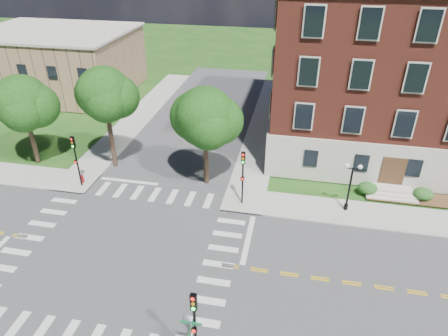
% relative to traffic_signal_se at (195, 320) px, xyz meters
% --- Properties ---
extents(ground, '(160.00, 160.00, 0.00)m').
position_rel_traffic_signal_se_xyz_m(ground, '(-7.52, 7.16, -3.19)').
color(ground, '#1A4914').
rests_on(ground, ground).
extents(road_ew, '(90.00, 12.00, 0.01)m').
position_rel_traffic_signal_se_xyz_m(road_ew, '(-7.52, 7.16, -3.18)').
color(road_ew, '#3D3D3F').
rests_on(road_ew, ground).
extents(road_ns, '(12.00, 90.00, 0.01)m').
position_rel_traffic_signal_se_xyz_m(road_ns, '(-7.52, 7.16, -3.18)').
color(road_ns, '#3D3D3F').
rests_on(road_ns, ground).
extents(sidewalk_ne, '(34.00, 34.00, 0.12)m').
position_rel_traffic_signal_se_xyz_m(sidewalk_ne, '(7.85, 22.53, -3.13)').
color(sidewalk_ne, '#9E9B93').
rests_on(sidewalk_ne, ground).
extents(sidewalk_nw, '(34.00, 34.00, 0.12)m').
position_rel_traffic_signal_se_xyz_m(sidewalk_nw, '(-22.90, 22.53, -3.13)').
color(sidewalk_nw, '#9E9B93').
rests_on(sidewalk_nw, ground).
extents(crosswalk_east, '(2.20, 10.20, 0.02)m').
position_rel_traffic_signal_se_xyz_m(crosswalk_east, '(-0.32, 7.16, -3.19)').
color(crosswalk_east, silver).
rests_on(crosswalk_east, ground).
extents(stop_bar_east, '(0.40, 5.50, 0.00)m').
position_rel_traffic_signal_se_xyz_m(stop_bar_east, '(1.28, 10.16, -3.19)').
color(stop_bar_east, silver).
rests_on(stop_bar_east, ground).
extents(main_building, '(30.60, 22.40, 16.50)m').
position_rel_traffic_signal_se_xyz_m(main_building, '(16.48, 29.15, 5.15)').
color(main_building, beige).
rests_on(main_building, ground).
extents(secondary_building, '(20.40, 15.40, 8.30)m').
position_rel_traffic_signal_se_xyz_m(secondary_building, '(-29.52, 37.16, 1.09)').
color(secondary_building, '#A17C59').
rests_on(secondary_building, ground).
extents(tree_b, '(5.06, 5.06, 8.69)m').
position_rel_traffic_signal_se_xyz_m(tree_b, '(-20.75, 17.50, 3.07)').
color(tree_b, '#312518').
rests_on(tree_b, ground).
extents(tree_c, '(4.79, 4.79, 9.68)m').
position_rel_traffic_signal_se_xyz_m(tree_c, '(-12.95, 18.34, 4.18)').
color(tree_c, '#312518').
rests_on(tree_c, ground).
extents(tree_d, '(5.11, 5.11, 8.87)m').
position_rel_traffic_signal_se_xyz_m(tree_d, '(-3.56, 17.16, 3.23)').
color(tree_d, '#312518').
rests_on(tree_d, ground).
extents(traffic_signal_se, '(0.33, 0.36, 4.80)m').
position_rel_traffic_signal_se_xyz_m(traffic_signal_se, '(0.00, 0.00, 0.00)').
color(traffic_signal_se, black).
rests_on(traffic_signal_se, ground).
extents(traffic_signal_ne, '(0.36, 0.42, 4.80)m').
position_rel_traffic_signal_se_xyz_m(traffic_signal_ne, '(0.12, 14.45, 0.00)').
color(traffic_signal_ne, black).
rests_on(traffic_signal_ne, ground).
extents(traffic_signal_nw, '(0.36, 0.41, 4.80)m').
position_rel_traffic_signal_se_xyz_m(traffic_signal_nw, '(-14.36, 14.35, 0.00)').
color(traffic_signal_nw, black).
rests_on(traffic_signal_nw, ground).
extents(twin_lamp_west, '(1.36, 0.36, 4.23)m').
position_rel_traffic_signal_se_xyz_m(twin_lamp_west, '(8.56, 15.24, -0.66)').
color(twin_lamp_west, black).
rests_on(twin_lamp_west, ground).
extents(street_sign_pole, '(1.10, 1.10, 3.10)m').
position_rel_traffic_signal_se_xyz_m(street_sign_pole, '(-0.13, -0.18, -0.88)').
color(street_sign_pole, gray).
rests_on(street_sign_pole, ground).
extents(fire_hydrant, '(0.35, 0.35, 0.75)m').
position_rel_traffic_signal_se_xyz_m(fire_hydrant, '(-14.53, 14.85, -2.72)').
color(fire_hydrant, '#AF0D12').
rests_on(fire_hydrant, ground).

